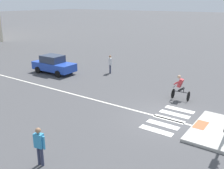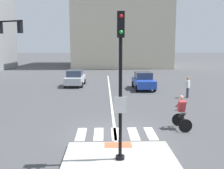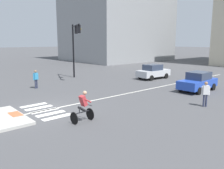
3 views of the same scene
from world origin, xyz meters
The scene contains 15 objects.
ground_plane centered at (0.00, 0.00, 0.00)m, with size 300.00×300.00×0.00m, color #474749.
tactile_pad_front centered at (0.00, -1.81, 0.15)m, with size 1.10×0.60×0.01m, color #DB5B38.
crosswalk_stripe_a centered at (-1.65, -0.04, 0.00)m, with size 0.44×1.80×0.01m, color silver.
crosswalk_stripe_b centered at (-0.82, -0.04, 0.00)m, with size 0.44×1.80×0.01m, color silver.
crosswalk_stripe_c centered at (0.00, -0.04, 0.00)m, with size 0.44×1.80×0.01m, color silver.
crosswalk_stripe_d centered at (0.82, -0.04, 0.00)m, with size 0.44×1.80×0.01m, color silver.
crosswalk_stripe_e centered at (1.65, -0.04, 0.00)m, with size 0.44×1.80×0.01m, color silver.
lane_centre_line centered at (-0.04, 10.00, 0.00)m, with size 0.14×28.00×0.01m, color silver.
traffic_light_mast centered at (-9.05, 8.03, 4.25)m, with size 4.31×2.06×6.10m.
building_corner_right centered at (-26.42, 30.00, 9.47)m, with size 17.79×20.87×18.91m.
car_blue_eastbound_far centered at (3.19, 12.59, 0.81)m, with size 1.92×4.14×1.64m.
car_silver_westbound_distant centered at (-3.58, 14.90, 0.81)m, with size 1.95×4.15×1.64m.
cyclist centered at (3.29, 0.62, 0.87)m, with size 0.71×1.12×1.68m.
pedestrian_at_curb_left centered at (-7.01, 2.49, 0.98)m, with size 0.29×0.54×1.67m.
pedestrian_waiting_far_side centered at (6.09, 8.32, 0.98)m, with size 0.41×0.42×1.67m.
Camera 3 is at (13.30, -6.08, 4.26)m, focal length 37.57 mm.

